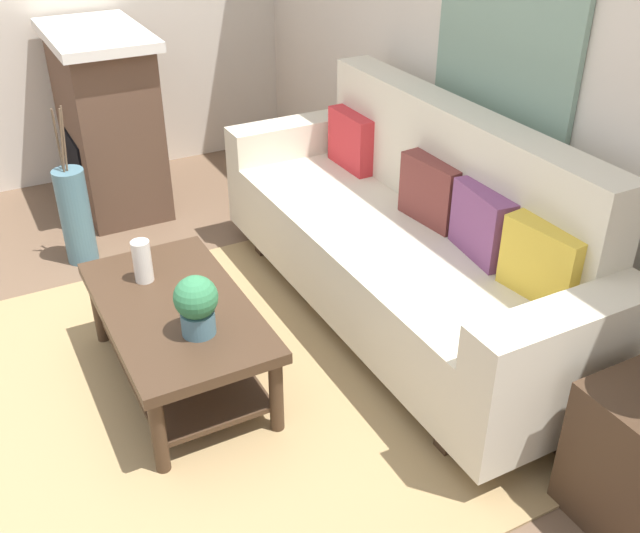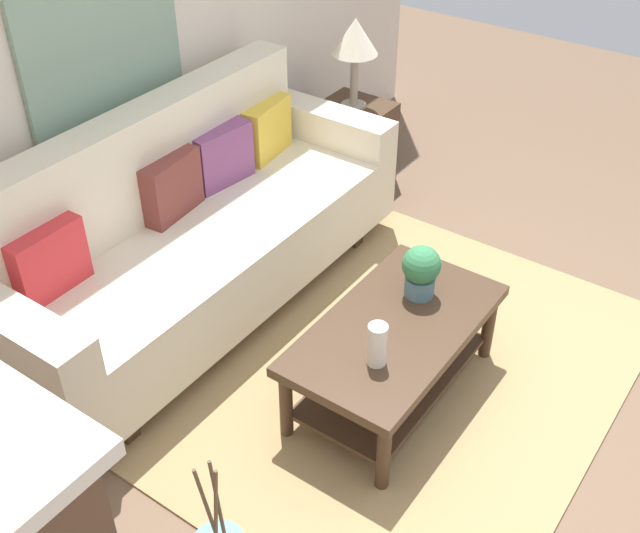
{
  "view_description": "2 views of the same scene",
  "coord_description": "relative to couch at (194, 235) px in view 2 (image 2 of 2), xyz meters",
  "views": [
    {
      "loc": [
        2.49,
        -0.3,
        2.19
      ],
      "look_at": [
        0.02,
        1.01,
        0.53
      ],
      "focal_mm": 40.95,
      "sensor_mm": 36.0,
      "label": 1
    },
    {
      "loc": [
        -2.49,
        -0.87,
        2.73
      ],
      "look_at": [
        -0.12,
        0.8,
        0.56
      ],
      "focal_mm": 44.01,
      "sensor_mm": 36.0,
      "label": 2
    }
  ],
  "objects": [
    {
      "name": "throw_pillow_mustard",
      "position": [
        0.78,
        0.12,
        0.25
      ],
      "size": [
        0.37,
        0.16,
        0.32
      ],
      "primitive_type": "cube",
      "rotation": [
        0.0,
        0.0,
        0.13
      ],
      "color": "gold",
      "rests_on": "couch"
    },
    {
      "name": "table_lamp",
      "position": [
        1.52,
        0.02,
        0.56
      ],
      "size": [
        0.28,
        0.28,
        0.57
      ],
      "color": "gray",
      "rests_on": "side_table"
    },
    {
      "name": "throw_pillow_plum",
      "position": [
        0.39,
        0.12,
        0.25
      ],
      "size": [
        0.37,
        0.16,
        0.32
      ],
      "primitive_type": "cube",
      "rotation": [
        0.0,
        0.0,
        -0.13
      ],
      "color": "#7A4270",
      "rests_on": "couch"
    },
    {
      "name": "side_table",
      "position": [
        1.52,
        0.02,
        -0.15
      ],
      "size": [
        0.44,
        0.44,
        0.56
      ],
      "primitive_type": "cube",
      "color": "#422D1E",
      "rests_on": "ground_plane"
    },
    {
      "name": "wall_back",
      "position": [
        0.13,
        0.54,
        0.92
      ],
      "size": [
        5.47,
        0.1,
        2.7
      ],
      "primitive_type": "cube",
      "color": "beige",
      "rests_on": "ground_plane"
    },
    {
      "name": "floor_vase_branch_a",
      "position": [
        -1.34,
        -1.37,
        0.32
      ],
      "size": [
        0.02,
        0.05,
        0.36
      ],
      "primitive_type": "cylinder",
      "rotation": [
        -0.1,
        0.02,
        0.0
      ],
      "color": "brown",
      "rests_on": "floor_vase"
    },
    {
      "name": "couch",
      "position": [
        0.0,
        0.0,
        0.0
      ],
      "size": [
        2.44,
        0.84,
        1.08
      ],
      "color": "beige",
      "rests_on": "ground_plane"
    },
    {
      "name": "tabletop_vase",
      "position": [
        -0.26,
        -1.27,
        0.1
      ],
      "size": [
        0.08,
        0.08,
        0.2
      ],
      "primitive_type": "cylinder",
      "color": "white",
      "rests_on": "coffee_table"
    },
    {
      "name": "floor_vase_branch_b",
      "position": [
        -1.37,
        -1.36,
        0.32
      ],
      "size": [
        0.04,
        0.05,
        0.36
      ],
      "primitive_type": "cylinder",
      "rotation": [
        -0.09,
        -0.08,
        0.0
      ],
      "color": "brown",
      "rests_on": "floor_vase"
    },
    {
      "name": "floor_vase_branch_c",
      "position": [
        -1.37,
        -1.39,
        0.32
      ],
      "size": [
        0.05,
        0.02,
        0.36
      ],
      "primitive_type": "cylinder",
      "rotation": [
        0.01,
        0.1,
        0.0
      ],
      "color": "brown",
      "rests_on": "floor_vase"
    },
    {
      "name": "framed_painting",
      "position": [
        0.0,
        0.47,
        0.97
      ],
      "size": [
        0.96,
        0.03,
        0.79
      ],
      "primitive_type": "cube",
      "color": "gray"
    },
    {
      "name": "throw_pillow_maroon",
      "position": [
        0.0,
        0.12,
        0.25
      ],
      "size": [
        0.37,
        0.16,
        0.32
      ],
      "primitive_type": "cube",
      "rotation": [
        0.0,
        0.0,
        0.1
      ],
      "color": "brown",
      "rests_on": "couch"
    },
    {
      "name": "area_rug",
      "position": [
        0.13,
        -1.09,
        -0.43
      ],
      "size": [
        2.47,
        2.11,
        0.01
      ],
      "primitive_type": "cube",
      "color": "#A38456",
      "rests_on": "ground_plane"
    },
    {
      "name": "ground_plane",
      "position": [
        0.13,
        -1.59,
        -0.43
      ],
      "size": [
        9.47,
        9.47,
        0.0
      ],
      "primitive_type": "plane",
      "color": "brown"
    },
    {
      "name": "potted_plant_tabletop",
      "position": [
        0.25,
        -1.19,
        0.14
      ],
      "size": [
        0.18,
        0.18,
        0.26
      ],
      "color": "slate",
      "rests_on": "coffee_table"
    },
    {
      "name": "throw_pillow_crimson",
      "position": [
        -0.78,
        0.12,
        0.25
      ],
      "size": [
        0.36,
        0.13,
        0.32
      ],
      "primitive_type": "cube",
      "rotation": [
        0.0,
        0.0,
        0.02
      ],
      "color": "red",
      "rests_on": "couch"
    },
    {
      "name": "coffee_table",
      "position": [
        -0.0,
        -1.21,
        -0.12
      ],
      "size": [
        1.1,
        0.6,
        0.43
      ],
      "color": "#422D1E",
      "rests_on": "ground_plane"
    }
  ]
}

